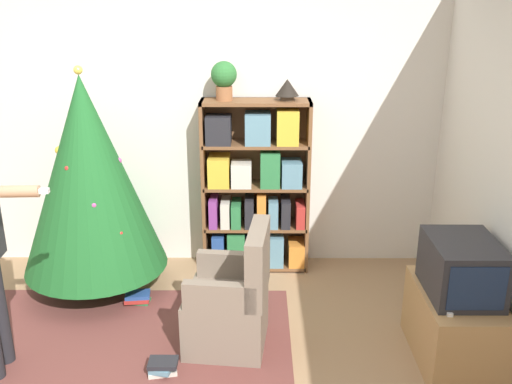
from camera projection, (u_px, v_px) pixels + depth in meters
The scene contains 12 objects.
wall_back at pixel (203, 126), 5.17m from camera, with size 8.00×0.10×2.60m.
area_rug at pixel (119, 355), 4.06m from camera, with size 2.47×1.86×0.01m.
bookshelf at pixel (255, 191), 5.13m from camera, with size 0.96×0.30×1.57m.
tv_stand at pixel (454, 326), 3.95m from camera, with size 0.51×0.83×0.52m.
television at pixel (462, 268), 3.80m from camera, with size 0.44×0.58×0.38m.
game_remote at pixel (448, 311), 3.63m from camera, with size 0.04×0.12×0.02m.
christmas_tree at pixel (89, 176), 4.65m from camera, with size 1.19×1.19×1.92m.
armchair at pixel (232, 305), 4.09m from camera, with size 0.63×0.62×0.92m.
potted_plant at pixel (224, 78), 4.80m from camera, with size 0.22×0.22×0.33m.
table_lamp at pixel (287, 88), 4.83m from camera, with size 0.20×0.20×0.18m.
book_pile_near_tree at pixel (138, 298), 4.73m from camera, with size 0.22×0.16×0.09m.
book_pile_by_chair at pixel (163, 367), 3.85m from camera, with size 0.21×0.18×0.10m.
Camera 1 is at (0.51, -3.11, 2.45)m, focal length 40.00 mm.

